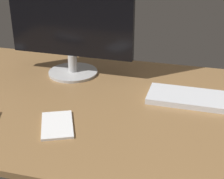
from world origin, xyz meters
TOP-DOWN VIEW (x-y plane):
  - desk at (0.00, 0.00)cm, footprint 140.00×84.00cm
  - monitor at (-21.75, 20.96)cm, footprint 49.70×19.91cm
  - keyboard at (28.96, 9.19)cm, footprint 35.23×14.43cm
  - notepad at (-11.90, -18.48)cm, footprint 14.90×18.08cm

SIDE VIEW (x-z plane):
  - desk at x=0.00cm, z-range 0.00..2.00cm
  - notepad at x=-11.90cm, z-range 2.00..2.75cm
  - keyboard at x=28.96cm, z-range 2.00..3.97cm
  - monitor at x=-21.75cm, z-range 3.58..51.51cm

